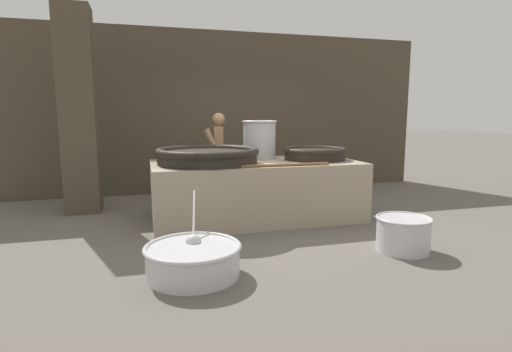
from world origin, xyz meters
The scene contains 11 objects.
ground_plane centered at (0.00, 0.00, 0.00)m, with size 60.00×60.00×0.00m, color #666059.
back_wall centered at (0.00, 2.53, 1.64)m, with size 8.78×0.24×3.28m, color #4C4233.
support_pillar centered at (-2.63, 1.20, 1.64)m, with size 0.54×0.54×3.28m, color #4C4233.
hearth_platform centered at (0.00, 0.00, 0.44)m, with size 3.11×1.50×0.88m.
giant_wok_near centered at (-0.75, -0.05, 1.01)m, with size 1.50×1.50×0.23m.
giant_wok_far centered at (0.98, 0.03, 0.99)m, with size 1.00×1.00×0.19m.
stock_pot centered at (0.19, 0.46, 1.20)m, with size 0.57×0.57×0.62m.
stirring_paddle centered at (0.24, -0.65, 0.90)m, with size 1.40×0.10×0.04m.
cook centered at (-0.36, 1.19, 0.88)m, with size 0.43×0.63×1.63m.
prep_bowl_vegetables centered at (-1.21, -2.00, 0.18)m, with size 0.97×1.25×0.73m.
prep_bowl_meat centered at (1.25, -1.92, 0.22)m, with size 0.64×0.64×0.41m.
Camera 1 is at (-1.63, -5.81, 1.58)m, focal length 28.00 mm.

